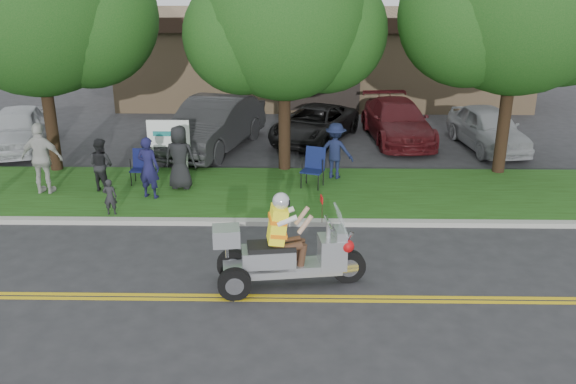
{
  "coord_description": "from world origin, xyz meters",
  "views": [
    {
      "loc": [
        0.93,
        -10.69,
        5.95
      ],
      "look_at": [
        0.7,
        2.0,
        1.24
      ],
      "focal_mm": 38.0,
      "sensor_mm": 36.0,
      "label": 1
    }
  ],
  "objects_px": {
    "lawn_chair_a": "(314,165)",
    "spectator_adult_right": "(42,159)",
    "trike_scooter": "(283,254)",
    "parked_car_left": "(213,125)",
    "spectator_adult_left": "(149,167)",
    "spectator_adult_mid": "(101,165)",
    "parked_car_right": "(397,121)",
    "lawn_chair_b": "(141,164)",
    "parked_car_far_right": "(488,128)",
    "parked_car_mid": "(314,124)",
    "parked_car_far_left": "(17,129)"
  },
  "relations": [
    {
      "from": "parked_car_far_left",
      "to": "parked_car_far_right",
      "type": "relative_size",
      "value": 1.01
    },
    {
      "from": "spectator_adult_left",
      "to": "parked_car_right",
      "type": "height_order",
      "value": "spectator_adult_left"
    },
    {
      "from": "lawn_chair_b",
      "to": "parked_car_mid",
      "type": "bearing_deg",
      "value": 46.69
    },
    {
      "from": "trike_scooter",
      "to": "spectator_adult_mid",
      "type": "xyz_separation_m",
      "value": [
        -5.14,
        5.16,
        0.16
      ]
    },
    {
      "from": "spectator_adult_left",
      "to": "spectator_adult_right",
      "type": "xyz_separation_m",
      "value": [
        -2.95,
        0.31,
        0.14
      ]
    },
    {
      "from": "trike_scooter",
      "to": "parked_car_mid",
      "type": "xyz_separation_m",
      "value": [
        0.86,
        10.8,
        -0.07
      ]
    },
    {
      "from": "trike_scooter",
      "to": "parked_car_right",
      "type": "relative_size",
      "value": 0.62
    },
    {
      "from": "trike_scooter",
      "to": "parked_car_left",
      "type": "xyz_separation_m",
      "value": [
        -2.64,
        9.55,
        0.2
      ]
    },
    {
      "from": "parked_car_mid",
      "to": "spectator_adult_mid",
      "type": "bearing_deg",
      "value": -112.19
    },
    {
      "from": "spectator_adult_left",
      "to": "parked_car_far_left",
      "type": "height_order",
      "value": "spectator_adult_left"
    },
    {
      "from": "lawn_chair_b",
      "to": "spectator_adult_left",
      "type": "distance_m",
      "value": 1.32
    },
    {
      "from": "parked_car_left",
      "to": "parked_car_mid",
      "type": "relative_size",
      "value": 1.2
    },
    {
      "from": "trike_scooter",
      "to": "parked_car_right",
      "type": "height_order",
      "value": "trike_scooter"
    },
    {
      "from": "parked_car_far_left",
      "to": "parked_car_mid",
      "type": "xyz_separation_m",
      "value": [
        10.24,
        1.33,
        -0.11
      ]
    },
    {
      "from": "spectator_adult_right",
      "to": "parked_car_far_left",
      "type": "relative_size",
      "value": 0.46
    },
    {
      "from": "spectator_adult_right",
      "to": "parked_car_far_left",
      "type": "bearing_deg",
      "value": -54.69
    },
    {
      "from": "spectator_adult_left",
      "to": "parked_car_right",
      "type": "bearing_deg",
      "value": -122.51
    },
    {
      "from": "spectator_adult_left",
      "to": "parked_car_far_right",
      "type": "bearing_deg",
      "value": -135.64
    },
    {
      "from": "lawn_chair_a",
      "to": "parked_car_left",
      "type": "bearing_deg",
      "value": 150.4
    },
    {
      "from": "spectator_adult_right",
      "to": "spectator_adult_left",
      "type": "bearing_deg",
      "value": 178.37
    },
    {
      "from": "lawn_chair_a",
      "to": "parked_car_far_right",
      "type": "relative_size",
      "value": 0.26
    },
    {
      "from": "lawn_chair_a",
      "to": "parked_car_left",
      "type": "height_order",
      "value": "parked_car_left"
    },
    {
      "from": "spectator_adult_mid",
      "to": "parked_car_right",
      "type": "height_order",
      "value": "spectator_adult_mid"
    },
    {
      "from": "lawn_chair_b",
      "to": "parked_car_right",
      "type": "relative_size",
      "value": 0.2
    },
    {
      "from": "trike_scooter",
      "to": "parked_car_right",
      "type": "xyz_separation_m",
      "value": [
        3.86,
        10.92,
        0.02
      ]
    },
    {
      "from": "lawn_chair_b",
      "to": "parked_car_mid",
      "type": "relative_size",
      "value": 0.22
    },
    {
      "from": "spectator_adult_left",
      "to": "parked_car_mid",
      "type": "relative_size",
      "value": 0.38
    },
    {
      "from": "parked_car_left",
      "to": "parked_car_far_right",
      "type": "xyz_separation_m",
      "value": [
        9.48,
        0.37,
        -0.16
      ]
    },
    {
      "from": "lawn_chair_a",
      "to": "lawn_chair_b",
      "type": "xyz_separation_m",
      "value": [
        -4.93,
        0.18,
        -0.07
      ]
    },
    {
      "from": "lawn_chair_a",
      "to": "parked_car_mid",
      "type": "bearing_deg",
      "value": 108.29
    },
    {
      "from": "spectator_adult_right",
      "to": "trike_scooter",
      "type": "bearing_deg",
      "value": 147.75
    },
    {
      "from": "trike_scooter",
      "to": "lawn_chair_a",
      "type": "bearing_deg",
      "value": 74.71
    },
    {
      "from": "lawn_chair_a",
      "to": "parked_car_far_right",
      "type": "distance_m",
      "value": 7.47
    },
    {
      "from": "spectator_adult_mid",
      "to": "parked_car_left",
      "type": "relative_size",
      "value": 0.28
    },
    {
      "from": "lawn_chair_b",
      "to": "spectator_adult_right",
      "type": "distance_m",
      "value": 2.63
    },
    {
      "from": "spectator_adult_mid",
      "to": "spectator_adult_right",
      "type": "xyz_separation_m",
      "value": [
        -1.51,
        -0.23,
        0.24
      ]
    },
    {
      "from": "parked_car_far_right",
      "to": "parked_car_mid",
      "type": "bearing_deg",
      "value": 164.81
    },
    {
      "from": "trike_scooter",
      "to": "lawn_chair_b",
      "type": "xyz_separation_m",
      "value": [
        -4.21,
        5.81,
        -0.03
      ]
    },
    {
      "from": "lawn_chair_a",
      "to": "parked_car_left",
      "type": "relative_size",
      "value": 0.2
    },
    {
      "from": "parked_car_right",
      "to": "parked_car_far_right",
      "type": "xyz_separation_m",
      "value": [
        2.98,
        -1.0,
        0.02
      ]
    },
    {
      "from": "parked_car_far_left",
      "to": "parked_car_right",
      "type": "bearing_deg",
      "value": -6.64
    },
    {
      "from": "parked_car_far_left",
      "to": "parked_car_left",
      "type": "distance_m",
      "value": 6.74
    },
    {
      "from": "spectator_adult_mid",
      "to": "parked_car_mid",
      "type": "distance_m",
      "value": 8.24
    },
    {
      "from": "lawn_chair_a",
      "to": "spectator_adult_mid",
      "type": "height_order",
      "value": "spectator_adult_mid"
    },
    {
      "from": "parked_car_left",
      "to": "lawn_chair_b",
      "type": "bearing_deg",
      "value": -95.73
    },
    {
      "from": "trike_scooter",
      "to": "parked_car_far_right",
      "type": "xyz_separation_m",
      "value": [
        6.83,
        9.92,
        0.04
      ]
    },
    {
      "from": "spectator_adult_left",
      "to": "parked_car_left",
      "type": "xyz_separation_m",
      "value": [
        1.05,
        4.93,
        -0.06
      ]
    },
    {
      "from": "spectator_adult_right",
      "to": "parked_car_right",
      "type": "height_order",
      "value": "spectator_adult_right"
    },
    {
      "from": "lawn_chair_a",
      "to": "spectator_adult_right",
      "type": "bearing_deg",
      "value": -154.75
    },
    {
      "from": "spectator_adult_mid",
      "to": "trike_scooter",
      "type": "bearing_deg",
      "value": 161.12
    }
  ]
}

